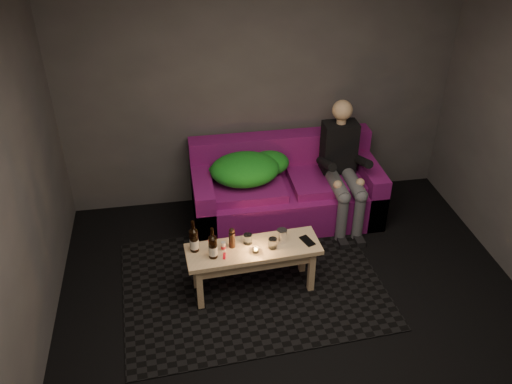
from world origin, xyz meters
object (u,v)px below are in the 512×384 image
(coffee_table, at_px, (253,255))
(beer_bottle_b, at_px, (213,246))
(person, at_px, (343,164))
(beer_bottle_a, at_px, (194,240))
(steel_cup, at_px, (282,236))
(sofa, at_px, (285,191))

(coffee_table, distance_m, beer_bottle_b, 0.40)
(coffee_table, bearing_deg, person, 41.02)
(beer_bottle_a, distance_m, beer_bottle_b, 0.18)
(steel_cup, bearing_deg, beer_bottle_b, -169.93)
(person, height_order, steel_cup, person)
(beer_bottle_b, bearing_deg, beer_bottle_a, 142.60)
(beer_bottle_b, bearing_deg, steel_cup, 10.07)
(person, height_order, coffee_table, person)
(beer_bottle_b, distance_m, steel_cup, 0.61)
(beer_bottle_a, bearing_deg, steel_cup, -0.36)
(steel_cup, bearing_deg, beer_bottle_a, 179.64)
(coffee_table, xyz_separation_m, beer_bottle_b, (-0.34, -0.07, 0.19))
(sofa, height_order, beer_bottle_a, sofa)
(coffee_table, bearing_deg, steel_cup, 8.94)
(person, distance_m, steel_cup, 1.18)
(sofa, distance_m, beer_bottle_b, 1.44)
(sofa, xyz_separation_m, beer_bottle_b, (-0.85, -1.13, 0.28))
(coffee_table, distance_m, beer_bottle_a, 0.53)
(coffee_table, xyz_separation_m, beer_bottle_a, (-0.49, 0.04, 0.19))
(sofa, distance_m, steel_cup, 1.08)
(sofa, xyz_separation_m, beer_bottle_a, (-0.99, -1.02, 0.28))
(beer_bottle_b, xyz_separation_m, steel_cup, (0.60, 0.11, -0.05))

